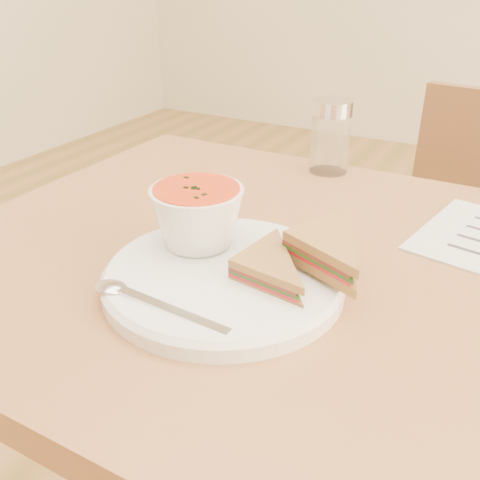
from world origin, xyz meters
The scene contains 8 objects.
dining_table centered at (0.00, 0.00, 0.38)m, with size 1.00×0.70×0.75m, color #8F5E2C, non-canonical shape.
chair_far centered at (0.12, 0.47, 0.42)m, with size 0.38×0.38×0.85m, color brown, non-canonical shape.
plate centered at (-0.09, -0.10, 0.76)m, with size 0.27×0.27×0.02m, color white, non-canonical shape.
soup_bowl centered at (-0.15, -0.06, 0.80)m, with size 0.11×0.11×0.08m, color white, non-canonical shape.
sandwich_half_a centered at (-0.08, -0.11, 0.78)m, with size 0.09×0.09×0.03m, color #B79240, non-canonical shape.
sandwich_half_b centered at (-0.04, -0.06, 0.80)m, with size 0.11×0.11×0.03m, color #B79240, non-canonical shape.
spoon centered at (-0.12, -0.19, 0.77)m, with size 0.19×0.04×0.01m, color silver, non-canonical shape.
condiment_shaker centered at (-0.12, 0.31, 0.81)m, with size 0.07×0.07×0.12m, color silver, non-canonical shape.
Camera 1 is at (0.17, -0.53, 1.07)m, focal length 40.00 mm.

